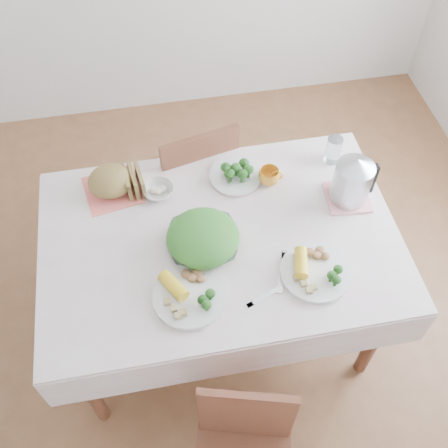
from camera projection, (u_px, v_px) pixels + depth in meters
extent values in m
plane|color=brown|center=(221.00, 319.00, 2.80)|extent=(3.60, 3.60, 0.00)
cube|color=brown|center=(221.00, 284.00, 2.50)|extent=(1.40, 0.90, 0.75)
cube|color=white|center=(220.00, 238.00, 2.20)|extent=(1.50, 1.00, 0.01)
cube|color=brown|center=(190.00, 174.00, 2.81)|extent=(0.49, 0.49, 0.90)
imported|color=white|center=(203.00, 242.00, 2.14)|extent=(0.30, 0.30, 0.07)
cylinder|color=white|center=(190.00, 296.00, 2.01)|extent=(0.34, 0.34, 0.02)
cylinder|color=white|center=(315.00, 273.00, 2.08)|extent=(0.39, 0.39, 0.02)
cylinder|color=beige|center=(235.00, 176.00, 2.38)|extent=(0.29, 0.29, 0.02)
cube|color=#FF7364|center=(113.00, 190.00, 2.35)|extent=(0.28, 0.28, 0.00)
ellipsoid|color=brown|center=(111.00, 182.00, 2.30)|extent=(0.20, 0.19, 0.12)
imported|color=white|center=(158.00, 191.00, 2.32)|extent=(0.16, 0.16, 0.04)
imported|color=orange|center=(269.00, 176.00, 2.35)|extent=(0.11, 0.11, 0.08)
cylinder|color=white|center=(333.00, 150.00, 2.41)|extent=(0.08, 0.08, 0.14)
cube|color=pink|center=(347.00, 197.00, 2.31)|extent=(0.20, 0.20, 0.01)
cylinder|color=#B2B5BA|center=(352.00, 180.00, 2.22)|extent=(0.17, 0.17, 0.23)
cube|color=silver|center=(192.00, 282.00, 2.06)|extent=(0.05, 0.16, 0.00)
cube|color=silver|center=(282.00, 272.00, 2.09)|extent=(0.09, 0.19, 0.00)
cube|color=silver|center=(265.00, 296.00, 2.02)|extent=(0.17, 0.08, 0.00)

